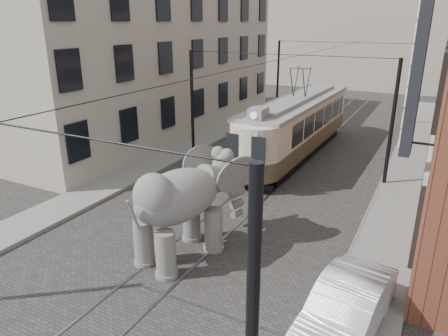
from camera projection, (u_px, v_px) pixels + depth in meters
The scene contains 10 objects.
ground at pixel (233, 211), 17.32m from camera, with size 120.00×120.00×0.00m, color #3B3937.
tram_rails at pixel (233, 211), 17.31m from camera, with size 1.54×80.00×0.02m, color slate, non-canonical shape.
sidewalk_right at pixel (384, 243), 14.69m from camera, with size 2.00×60.00×0.15m, color slate.
sidewalk_left at pixel (113, 183), 20.12m from camera, with size 2.00×60.00×0.15m, color slate.
stucco_building at pixel (155, 59), 28.78m from camera, with size 7.00×24.00×10.00m, color #A29786.
distant_block at pixel (385, 26), 48.42m from camera, with size 28.00×10.00×14.00m, color #A29786.
catenary at pixel (274, 117), 20.58m from camera, with size 11.00×30.20×6.00m, color black, non-canonical shape.
tram at pixel (298, 112), 23.89m from camera, with size 2.63×12.77×5.07m, color beige, non-canonical shape.
elephant at pixel (179, 210), 13.47m from camera, with size 3.05×5.53×3.38m, color slate, non-canonical shape.
parked_car at pixel (345, 310), 10.30m from camera, with size 1.53×4.35×1.43m, color silver.
Camera 1 is at (6.92, -14.11, 7.51)m, focal length 33.20 mm.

